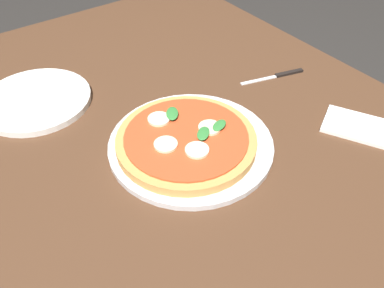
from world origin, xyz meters
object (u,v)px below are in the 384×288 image
object	(u,v)px
napkin	(357,126)
knife	(280,75)
dining_table	(177,188)
pizza	(186,140)
plate_white	(36,100)
serving_tray	(192,146)

from	to	relation	value
napkin	knife	world-z (taller)	napkin
dining_table	knife	xyz separation A→B (m)	(-0.08, 0.36, 0.10)
knife	napkin	bearing A→B (deg)	-3.10
dining_table	pizza	size ratio (longest dim) A/B	5.17
plate_white	knife	world-z (taller)	plate_white
serving_tray	knife	world-z (taller)	serving_tray
plate_white	napkin	xyz separation A→B (m)	(0.47, 0.50, -0.00)
dining_table	napkin	distance (m)	0.39
napkin	serving_tray	bearing A→B (deg)	-115.84
pizza	serving_tray	bearing A→B (deg)	74.14
dining_table	serving_tray	size ratio (longest dim) A/B	4.35
knife	serving_tray	bearing A→B (deg)	-75.71
dining_table	plate_white	size ratio (longest dim) A/B	5.80
plate_white	knife	xyz separation A→B (m)	(0.24, 0.51, -0.00)
serving_tray	pizza	xyz separation A→B (m)	(-0.00, -0.01, 0.02)
serving_tray	pizza	size ratio (longest dim) A/B	1.19
dining_table	knife	distance (m)	0.38
pizza	napkin	bearing A→B (deg)	64.47
serving_tray	pizza	world-z (taller)	pizza
serving_tray	plate_white	bearing A→B (deg)	-149.29
serving_tray	napkin	distance (m)	0.34
pizza	plate_white	bearing A→B (deg)	-150.49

